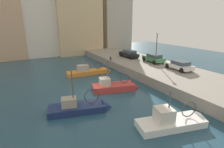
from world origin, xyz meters
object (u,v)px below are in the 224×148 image
object	(u,v)px
fishing_boat_white	(175,124)
parked_car_black	(129,54)
fishing_boat_red	(116,89)
parked_car_green	(154,58)
fishing_boat_orange	(90,73)
quay_streetlamp	(157,42)
parked_car_white	(179,65)
fishing_boat_navy	(81,110)
mooring_bollard_mid	(111,58)

from	to	relation	value
fishing_boat_white	parked_car_black	size ratio (longest dim) A/B	1.41
fishing_boat_red	parked_car_green	distance (m)	11.43
fishing_boat_orange	quay_streetlamp	xyz separation A→B (m)	(10.53, -2.54, 4.32)
fishing_boat_red	quay_streetlamp	bearing A→B (deg)	26.24
fishing_boat_red	parked_car_white	distance (m)	10.11
parked_car_black	parked_car_white	bearing A→B (deg)	-82.86
fishing_boat_red	fishing_boat_white	size ratio (longest dim) A/B	0.94
fishing_boat_white	fishing_boat_navy	world-z (taller)	fishing_boat_navy
parked_car_white	quay_streetlamp	xyz separation A→B (m)	(0.19, 5.10, 2.59)
parked_car_white	parked_car_green	xyz separation A→B (m)	(0.00, 5.39, 0.05)
quay_streetlamp	parked_car_green	bearing A→B (deg)	121.70
fishing_boat_navy	quay_streetlamp	world-z (taller)	quay_streetlamp
fishing_boat_white	fishing_boat_navy	bearing A→B (deg)	135.18
parked_car_white	fishing_boat_orange	bearing A→B (deg)	143.54
fishing_boat_red	parked_car_green	world-z (taller)	fishing_boat_red
fishing_boat_red	fishing_boat_white	bearing A→B (deg)	-87.14
fishing_boat_navy	parked_car_white	bearing A→B (deg)	10.80
fishing_boat_red	parked_car_white	xyz separation A→B (m)	(9.96, -0.10, 1.75)
fishing_boat_red	parked_car_green	xyz separation A→B (m)	(9.96, 5.30, 1.80)
fishing_boat_orange	parked_car_white	xyz separation A→B (m)	(10.34, -7.64, 1.73)
quay_streetlamp	fishing_boat_orange	bearing A→B (deg)	166.42
fishing_boat_red	fishing_boat_orange	bearing A→B (deg)	92.93
mooring_bollard_mid	parked_car_green	bearing A→B (deg)	-41.43
fishing_boat_navy	parked_car_black	distance (m)	19.47
parked_car_white	mooring_bollard_mid	bearing A→B (deg)	118.13
parked_car_green	parked_car_white	bearing A→B (deg)	-90.04
fishing_boat_red	fishing_boat_orange	size ratio (longest dim) A/B	0.83
parked_car_black	fishing_boat_red	bearing A→B (deg)	-128.98
parked_car_white	parked_car_green	distance (m)	5.39
fishing_boat_white	quay_streetlamp	xyz separation A→B (m)	(9.72, 13.55, 4.30)
fishing_boat_white	quay_streetlamp	world-z (taller)	quay_streetlamp
fishing_boat_red	mooring_bollard_mid	xyz separation A→B (m)	(4.49, 10.12, 1.36)
fishing_boat_navy	parked_car_green	bearing A→B (deg)	28.68
parked_car_green	mooring_bollard_mid	xyz separation A→B (m)	(-5.47, 4.82, -0.43)
parked_car_white	parked_car_green	world-z (taller)	parked_car_green
fishing_boat_orange	parked_car_black	world-z (taller)	fishing_boat_orange
fishing_boat_navy	quay_streetlamp	distance (m)	17.82
quay_streetlamp	mooring_bollard_mid	bearing A→B (deg)	137.81
fishing_boat_orange	fishing_boat_white	distance (m)	16.12
fishing_boat_navy	fishing_boat_red	bearing A→B (deg)	29.94
parked_car_white	mooring_bollard_mid	world-z (taller)	parked_car_white
fishing_boat_white	parked_car_black	xyz separation A→B (m)	(8.18, 19.20, 1.76)
fishing_boat_orange	quay_streetlamp	size ratio (longest dim) A/B	1.45
fishing_boat_orange	fishing_boat_navy	world-z (taller)	fishing_boat_navy
parked_car_green	fishing_boat_red	bearing A→B (deg)	-152.00
parked_car_black	fishing_boat_navy	bearing A→B (deg)	-135.34
fishing_boat_orange	mooring_bollard_mid	bearing A→B (deg)	27.83
parked_car_black	parked_car_green	bearing A→B (deg)	-75.83
parked_car_green	fishing_boat_navy	bearing A→B (deg)	-151.32
fishing_boat_orange	fishing_boat_red	bearing A→B (deg)	-87.07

